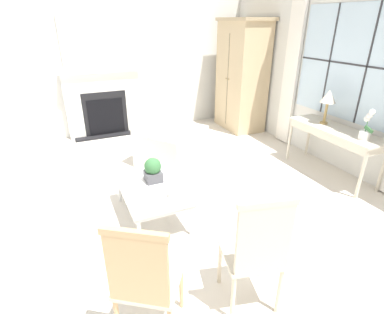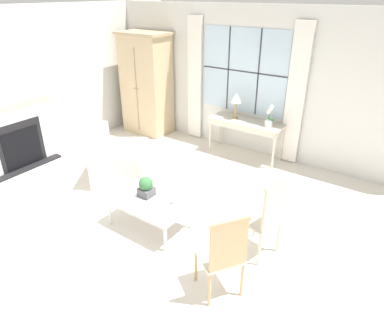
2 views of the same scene
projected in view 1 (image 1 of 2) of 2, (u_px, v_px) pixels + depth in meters
The scene contains 14 objects.
ground_plane at pixel (156, 203), 3.90m from camera, with size 14.00×14.00×0.00m, color silver.
wall_back_windowed at pixel (346, 77), 4.44m from camera, with size 7.20×0.14×2.80m.
wall_left at pixel (135, 62), 6.06m from camera, with size 0.06×7.20×2.80m, color silver.
fireplace at pixel (103, 98), 5.95m from camera, with size 0.34×1.53×2.31m.
armoire at pixel (242, 76), 6.22m from camera, with size 1.11×0.72×2.22m.
console_table at pixel (335, 134), 4.39m from camera, with size 1.45×0.49×0.73m.
table_lamp at pixel (328, 98), 4.41m from camera, with size 0.23×0.23×0.51m.
potted_orchid at pixel (366, 128), 3.90m from camera, with size 0.18×0.14×0.42m.
armchair_upholstered at pixel (170, 146), 4.91m from camera, with size 1.24×1.26×0.90m.
side_chair_wooden at pixel (257, 249), 2.24m from camera, with size 0.53×0.53×1.10m.
accent_chair_wooden at pixel (144, 277), 2.02m from camera, with size 0.61×0.61×1.06m.
coffee_table at pixel (151, 189), 3.48m from camera, with size 1.10×0.67×0.42m.
potted_plant_small at pixel (153, 170), 3.51m from camera, with size 0.20×0.20×0.29m.
pillar_candle at pixel (172, 192), 3.20m from camera, with size 0.09×0.09×0.16m.
Camera 1 is at (3.21, -0.92, 2.17)m, focal length 28.00 mm.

